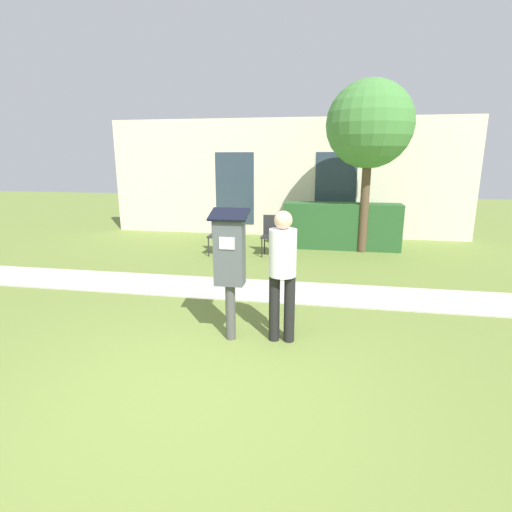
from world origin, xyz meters
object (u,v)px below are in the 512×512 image
outdoor_chair_middle (272,232)px  person_standing (282,267)px  parking_meter (230,258)px  outdoor_chair_left (220,231)px

outdoor_chair_middle → person_standing: bearing=-71.5°
parking_meter → person_standing: parking_meter is taller
parking_meter → outdoor_chair_middle: parking_meter is taller
person_standing → outdoor_chair_middle: person_standing is taller
outdoor_chair_left → outdoor_chair_middle: same height
outdoor_chair_left → person_standing: bearing=-45.4°
parking_meter → person_standing: bearing=5.9°
person_standing → outdoor_chair_left: 4.63m
outdoor_chair_left → outdoor_chair_middle: size_ratio=1.00×
person_standing → outdoor_chair_left: person_standing is taller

